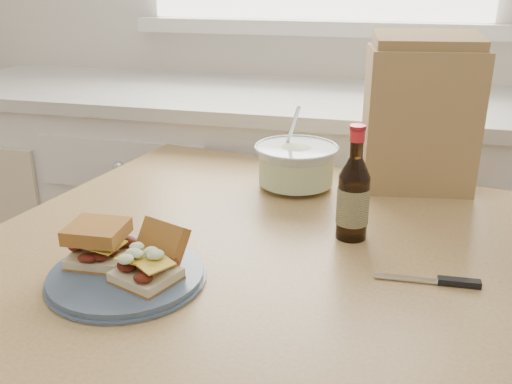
% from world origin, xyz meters
% --- Properties ---
extents(cabinet_run, '(2.50, 0.64, 0.94)m').
position_xyz_m(cabinet_run, '(-0.00, 1.70, 0.47)').
color(cabinet_run, white).
rests_on(cabinet_run, ground).
extents(dining_table, '(1.15, 1.15, 0.83)m').
position_xyz_m(dining_table, '(0.06, 0.82, 0.71)').
color(dining_table, tan).
rests_on(dining_table, ground).
extents(plate, '(0.26, 0.26, 0.02)m').
position_xyz_m(plate, '(-0.10, 0.64, 0.84)').
color(plate, '#42546B').
rests_on(plate, dining_table).
extents(sandwich_left, '(0.10, 0.09, 0.07)m').
position_xyz_m(sandwich_left, '(-0.15, 0.66, 0.88)').
color(sandwich_left, beige).
rests_on(sandwich_left, plate).
extents(sandwich_right, '(0.12, 0.15, 0.08)m').
position_xyz_m(sandwich_right, '(-0.05, 0.64, 0.87)').
color(sandwich_right, beige).
rests_on(sandwich_right, plate).
extents(coleslaw_bowl, '(0.20, 0.20, 0.20)m').
position_xyz_m(coleslaw_bowl, '(0.10, 1.14, 0.88)').
color(coleslaw_bowl, '#B2BFBD').
rests_on(coleslaw_bowl, dining_table).
extents(beer_bottle, '(0.06, 0.06, 0.22)m').
position_xyz_m(beer_bottle, '(0.25, 0.90, 0.91)').
color(beer_bottle, black).
rests_on(beer_bottle, dining_table).
extents(knife, '(0.17, 0.02, 0.01)m').
position_xyz_m(knife, '(0.42, 0.76, 0.84)').
color(knife, silver).
rests_on(knife, dining_table).
extents(paper_bag, '(0.27, 0.20, 0.32)m').
position_xyz_m(paper_bag, '(0.37, 1.22, 0.99)').
color(paper_bag, '#9F7F4D').
rests_on(paper_bag, dining_table).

